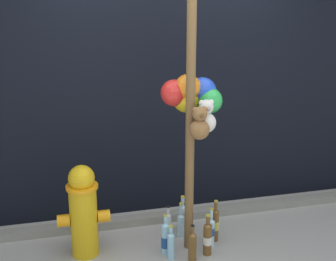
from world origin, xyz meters
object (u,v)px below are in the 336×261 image
bottle_6 (171,244)px  bottle_8 (182,216)px  bottle_2 (211,231)px  bottle_7 (215,224)px  bottle_5 (168,224)px  fire_hydrant (83,210)px  memorial_post (193,83)px  bottle_1 (208,238)px  bottle_3 (192,246)px  bottle_0 (165,238)px  bottle_4 (181,224)px

bottle_6 → bottle_8: bearing=62.7°
bottle_2 → bottle_8: (-0.17, 0.34, -0.00)m
bottle_7 → bottle_5: bearing=158.7°
bottle_5 → bottle_6: 0.35m
fire_hydrant → bottle_8: (0.93, 0.19, -0.27)m
bottle_2 → fire_hydrant: bearing=172.2°
memorial_post → bottle_1: size_ratio=7.02×
bottle_1 → bottle_3: size_ratio=1.14×
fire_hydrant → bottle_6: bearing=-20.1°
memorial_post → bottle_0: size_ratio=7.17×
bottle_1 → bottle_6: (-0.32, 0.01, -0.02)m
memorial_post → bottle_4: bearing=119.0°
fire_hydrant → bottle_1: bearing=-14.8°
bottle_2 → bottle_8: bearing=116.5°
bottle_1 → bottle_8: bearing=101.6°
bottle_2 → bottle_6: 0.41m
bottle_5 → bottle_7: bottle_7 is taller
bottle_3 → bottle_7: 0.40m
bottle_4 → bottle_7: bearing=-26.8°
bottle_1 → bottle_3: bearing=-160.9°
bottle_4 → bottle_3: bearing=-92.1°
bottle_5 → bottle_8: bottle_8 is taller
bottle_6 → memorial_post: bearing=41.9°
bottle_0 → bottle_5: (0.09, 0.25, -0.01)m
bottle_8 → fire_hydrant: bearing=-168.7°
bottle_0 → bottle_5: bearing=70.4°
memorial_post → bottle_3: (-0.08, -0.29, -1.33)m
bottle_2 → bottle_6: bottle_2 is taller
bottle_1 → bottle_4: size_ratio=1.10×
bottle_2 → bottle_7: size_ratio=0.92×
memorial_post → fire_hydrant: 1.42m
bottle_0 → bottle_2: (0.42, 0.02, 0.00)m
bottle_1 → bottle_2: (0.07, 0.12, -0.01)m
fire_hydrant → bottle_1: fire_hydrant is taller
bottle_2 → bottle_6: bearing=-164.8°
memorial_post → bottle_7: memorial_post is taller
memorial_post → bottle_6: (-0.24, -0.22, -1.34)m
bottle_6 → bottle_8: bottle_8 is taller
bottle_3 → bottle_8: size_ratio=0.92×
bottle_5 → bottle_7: bearing=-21.3°
bottle_7 → memorial_post: bearing=172.1°
bottle_3 → bottle_7: bottle_7 is taller
bottle_4 → bottle_6: (-0.18, -0.33, 0.00)m
bottle_5 → bottle_8: (0.17, 0.10, 0.01)m
memorial_post → fire_hydrant: memorial_post is taller
memorial_post → bottle_5: size_ratio=8.25×
memorial_post → fire_hydrant: size_ratio=3.24×
fire_hydrant → bottle_3: bearing=-20.5°
bottle_2 → bottle_6: size_ratio=1.20×
bottle_4 → bottle_5: size_ratio=1.07×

